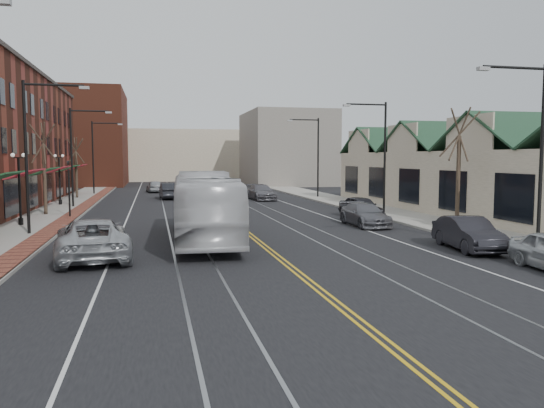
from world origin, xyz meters
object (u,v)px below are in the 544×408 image
parked_suv (93,239)px  parked_car_b (468,234)px  transit_bus (204,207)px  parked_car_c (365,215)px  parked_car_d (361,207)px

parked_suv → parked_car_b: 16.31m
transit_bus → parked_car_b: size_ratio=2.70×
parked_car_c → parked_car_d: (1.45, 4.14, 0.06)m
transit_bus → parked_car_c: (10.06, 3.55, -1.02)m
transit_bus → parked_suv: transit_bus is taller
parked_car_b → parked_car_d: (0.20, 13.04, -0.00)m
parked_suv → parked_car_b: bearing=167.5°
transit_bus → parked_suv: size_ratio=2.03×
parked_car_d → parked_car_c: bearing=-113.8°
parked_suv → parked_car_b: size_ratio=1.33×
parked_car_c → transit_bus: bearing=-160.8°
parked_suv → parked_car_c: 16.72m
parked_car_c → parked_car_d: 4.38m
parked_suv → parked_car_c: size_ratio=1.27×
transit_bus → parked_car_d: size_ratio=2.80×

